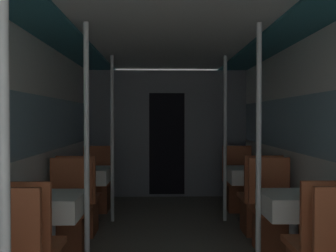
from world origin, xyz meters
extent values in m
cube|color=silver|center=(-1.47, 2.74, 1.15)|extent=(0.05, 8.28, 2.30)
cube|color=#8CB2C6|center=(-1.46, 2.74, 1.36)|extent=(0.03, 7.61, 0.65)
cube|color=silver|center=(1.47, 2.74, 1.15)|extent=(0.05, 8.28, 2.30)
cube|color=#8CB2C6|center=(1.46, 2.74, 1.36)|extent=(0.03, 7.61, 0.65)
cube|color=silver|center=(0.00, 2.74, 2.35)|extent=(2.94, 8.28, 0.04)
cube|color=#2D707F|center=(-1.21, 2.74, 2.31)|extent=(0.53, 7.94, 0.03)
cube|color=#2D707F|center=(1.21, 2.74, 2.31)|extent=(0.53, 7.94, 0.03)
cube|color=slate|center=(0.00, 5.92, 1.15)|extent=(2.88, 0.08, 2.30)
cube|color=black|center=(0.00, 5.87, 0.96)|extent=(0.64, 0.01, 1.84)
cube|color=#B25633|center=(-1.11, 1.49, 0.73)|extent=(0.46, 0.04, 0.52)
cylinder|color=silver|center=(-0.78, 0.71, 1.15)|extent=(0.05, 0.05, 2.30)
cylinder|color=#B7B7BC|center=(-1.11, 2.49, 0.37)|extent=(0.08, 0.08, 0.70)
cube|color=#B2B2B7|center=(-1.11, 2.49, 0.72)|extent=(0.52, 0.52, 0.02)
cube|color=white|center=(-1.11, 2.49, 0.64)|extent=(0.56, 0.56, 0.20)
cube|color=#B25633|center=(-1.11, 1.92, 0.45)|extent=(0.46, 0.46, 0.05)
cube|color=#B25633|center=(-1.11, 1.71, 0.73)|extent=(0.46, 0.04, 0.52)
cube|color=brown|center=(-1.11, 3.06, 0.21)|extent=(0.39, 0.39, 0.42)
cube|color=#B25633|center=(-1.11, 3.06, 0.45)|extent=(0.46, 0.46, 0.05)
cube|color=#B25633|center=(-1.11, 3.27, 0.73)|extent=(0.46, 0.04, 0.52)
cylinder|color=silver|center=(-0.78, 2.49, 1.15)|extent=(0.05, 0.05, 2.30)
cylinder|color=#4C4C51|center=(-1.11, 4.28, 0.01)|extent=(0.31, 0.31, 0.01)
cylinder|color=#B7B7BC|center=(-1.11, 4.28, 0.37)|extent=(0.08, 0.08, 0.70)
cube|color=#B2B2B7|center=(-1.11, 4.28, 0.72)|extent=(0.52, 0.52, 0.02)
cube|color=white|center=(-1.11, 4.28, 0.64)|extent=(0.56, 0.56, 0.20)
cube|color=brown|center=(-1.11, 3.71, 0.21)|extent=(0.39, 0.39, 0.42)
cube|color=#B25633|center=(-1.11, 3.71, 0.45)|extent=(0.46, 0.46, 0.05)
cube|color=#B25633|center=(-1.11, 3.49, 0.73)|extent=(0.46, 0.04, 0.52)
cube|color=brown|center=(-1.11, 4.84, 0.21)|extent=(0.39, 0.39, 0.42)
cube|color=#B25633|center=(-1.11, 4.84, 0.45)|extent=(0.46, 0.46, 0.05)
cube|color=#B25633|center=(-1.11, 5.06, 0.73)|extent=(0.46, 0.04, 0.52)
cylinder|color=silver|center=(-0.78, 4.28, 1.15)|extent=(0.05, 0.05, 2.30)
cylinder|color=#B7B7BC|center=(1.11, 2.49, 0.37)|extent=(0.08, 0.08, 0.70)
cube|color=#B2B2B7|center=(1.11, 2.49, 0.72)|extent=(0.52, 0.52, 0.02)
cube|color=white|center=(1.11, 2.49, 0.64)|extent=(0.56, 0.56, 0.20)
cube|color=#B25633|center=(1.11, 1.92, 0.45)|extent=(0.46, 0.46, 0.05)
cube|color=#B25633|center=(1.11, 1.71, 0.73)|extent=(0.46, 0.04, 0.52)
cube|color=brown|center=(1.11, 3.06, 0.21)|extent=(0.39, 0.39, 0.42)
cube|color=#B25633|center=(1.11, 3.06, 0.45)|extent=(0.46, 0.46, 0.05)
cube|color=#B25633|center=(1.11, 3.27, 0.73)|extent=(0.46, 0.04, 0.52)
cylinder|color=silver|center=(0.78, 2.49, 1.15)|extent=(0.05, 0.05, 2.30)
cylinder|color=#4C4C51|center=(1.11, 4.28, 0.01)|extent=(0.31, 0.31, 0.01)
cylinder|color=#B7B7BC|center=(1.11, 4.28, 0.37)|extent=(0.08, 0.08, 0.70)
cube|color=#B2B2B7|center=(1.11, 4.28, 0.72)|extent=(0.52, 0.52, 0.02)
cube|color=white|center=(1.11, 4.28, 0.64)|extent=(0.56, 0.56, 0.20)
cube|color=brown|center=(1.11, 3.71, 0.21)|extent=(0.39, 0.39, 0.42)
cube|color=#B25633|center=(1.11, 3.71, 0.45)|extent=(0.46, 0.46, 0.05)
cube|color=#B25633|center=(1.11, 3.49, 0.73)|extent=(0.46, 0.04, 0.52)
cube|color=brown|center=(1.11, 4.84, 0.21)|extent=(0.39, 0.39, 0.42)
cube|color=#B25633|center=(1.11, 4.84, 0.45)|extent=(0.46, 0.46, 0.05)
cube|color=#B25633|center=(1.11, 5.06, 0.73)|extent=(0.46, 0.04, 0.52)
cylinder|color=silver|center=(0.78, 4.28, 1.15)|extent=(0.05, 0.05, 2.30)
camera|label=1|loc=(-0.11, -0.90, 1.43)|focal=40.00mm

